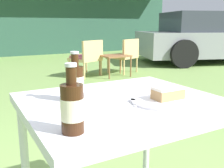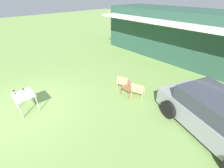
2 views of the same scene
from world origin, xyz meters
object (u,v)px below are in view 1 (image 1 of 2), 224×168
(cola_bottle_far, at_px, (72,107))
(wicker_chair_cushioned, at_px, (87,56))
(cake_on_plate, at_px, (164,97))
(wicker_chair_plain, at_px, (125,54))
(parked_car, at_px, (211,38))
(garden_side_table, at_px, (115,57))
(cola_bottle_near, at_px, (75,83))
(patio_table, at_px, (123,118))

(cola_bottle_far, bearing_deg, wicker_chair_cushioned, 65.91)
(wicker_chair_cushioned, height_order, cake_on_plate, cake_on_plate)
(cake_on_plate, xyz_separation_m, cola_bottle_far, (-0.45, -0.12, 0.06))
(wicker_chair_cushioned, bearing_deg, wicker_chair_plain, 158.81)
(parked_car, xyz_separation_m, garden_side_table, (-3.50, -0.57, -0.29))
(wicker_chair_cushioned, bearing_deg, cola_bottle_near, 45.86)
(cake_on_plate, height_order, cola_bottle_near, cola_bottle_near)
(wicker_chair_cushioned, distance_m, cake_on_plate, 4.46)
(cake_on_plate, bearing_deg, garden_side_table, 63.02)
(parked_car, bearing_deg, cola_bottle_far, -122.88)
(cola_bottle_near, bearing_deg, wicker_chair_cushioned, 65.82)
(cake_on_plate, height_order, cola_bottle_far, cola_bottle_far)
(parked_car, bearing_deg, garden_side_table, -151.47)
(cola_bottle_near, bearing_deg, cake_on_plate, -30.49)
(garden_side_table, relative_size, cake_on_plate, 2.18)
(cola_bottle_near, bearing_deg, garden_side_table, 58.17)
(wicker_chair_cushioned, height_order, garden_side_table, wicker_chair_cushioned)
(cola_bottle_far, bearing_deg, garden_side_table, 58.80)
(wicker_chair_plain, height_order, cola_bottle_near, cola_bottle_near)
(wicker_chair_plain, height_order, patio_table, same)
(wicker_chair_plain, distance_m, garden_side_table, 0.47)
(parked_car, height_order, cola_bottle_far, parked_car)
(wicker_chair_plain, height_order, garden_side_table, wicker_chair_plain)
(wicker_chair_cushioned, bearing_deg, garden_side_table, 134.08)
(parked_car, height_order, cola_bottle_near, parked_car)
(cola_bottle_near, relative_size, cola_bottle_far, 1.00)
(wicker_chair_cushioned, relative_size, garden_side_table, 1.36)
(parked_car, relative_size, patio_table, 5.45)
(cola_bottle_near, distance_m, cola_bottle_far, 0.33)
(wicker_chair_cushioned, bearing_deg, cola_bottle_far, 45.95)
(wicker_chair_plain, bearing_deg, cake_on_plate, 38.43)
(parked_car, xyz_separation_m, cake_on_plate, (-5.51, -4.51, 0.09))
(wicker_chair_plain, xyz_separation_m, patio_table, (-2.54, -4.07, 0.25))
(parked_car, distance_m, patio_table, 7.16)
(patio_table, bearing_deg, cake_on_plate, -37.94)
(patio_table, height_order, cola_bottle_near, cola_bottle_near)
(wicker_chair_cushioned, height_order, wicker_chair_plain, same)
(cake_on_plate, bearing_deg, patio_table, 142.06)
(parked_car, distance_m, garden_side_table, 3.56)
(wicker_chair_cushioned, relative_size, cake_on_plate, 2.95)
(parked_car, xyz_separation_m, cola_bottle_near, (-5.83, -4.32, 0.15))
(wicker_chair_cushioned, height_order, cola_bottle_far, cola_bottle_far)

